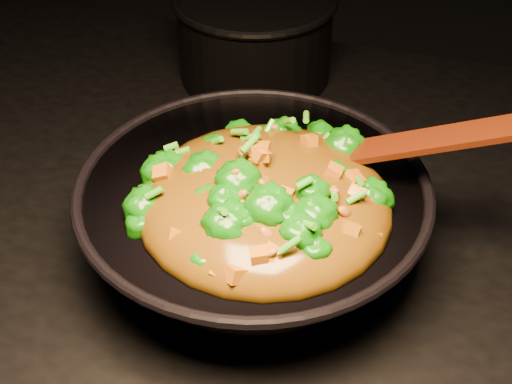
% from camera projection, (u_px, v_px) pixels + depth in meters
% --- Properties ---
extents(wok, '(0.43, 0.43, 0.10)m').
position_uv_depth(wok, '(253.00, 223.00, 0.76)').
color(wok, black).
rests_on(wok, stovetop).
extents(stir_fry, '(0.32, 0.32, 0.09)m').
position_uv_depth(stir_fry, '(265.00, 173.00, 0.68)').
color(stir_fry, '#147008').
rests_on(stir_fry, wok).
extents(spatula, '(0.24, 0.04, 0.10)m').
position_uv_depth(spatula, '(388.00, 147.00, 0.71)').
color(spatula, '#3E1B05').
rests_on(spatula, wok).
extents(back_pot, '(0.27, 0.27, 0.13)m').
position_uv_depth(back_pot, '(255.00, 36.00, 1.06)').
color(back_pot, black).
rests_on(back_pot, stovetop).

